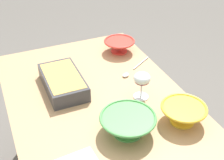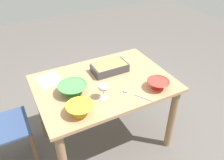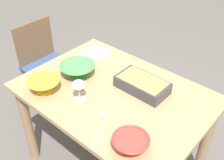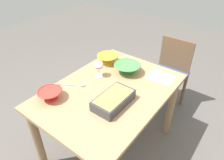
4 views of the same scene
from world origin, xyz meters
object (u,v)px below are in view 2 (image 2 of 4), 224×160
object	(u,v)px
serving_bowl	(158,84)
napkin	(50,80)
mixing_bowl	(73,89)
small_bowl	(80,109)
wine_glass	(103,88)
casserole_dish	(110,67)
dining_table	(104,93)
serving_spoon	(132,93)

from	to	relation	value
serving_bowl	napkin	bearing A→B (deg)	-34.80
mixing_bowl	small_bowl	size ratio (longest dim) A/B	1.18
wine_glass	casserole_dish	bearing A→B (deg)	-124.20
casserole_dish	napkin	bearing A→B (deg)	-12.47
small_bowl	serving_bowl	xyz separation A→B (m)	(-0.69, 0.01, -0.00)
dining_table	casserole_dish	size ratio (longest dim) A/B	3.64
dining_table	mixing_bowl	world-z (taller)	mixing_bowl
serving_bowl	serving_spoon	size ratio (longest dim) A/B	0.80
napkin	mixing_bowl	bearing A→B (deg)	113.10
small_bowl	wine_glass	bearing A→B (deg)	-159.84
small_bowl	serving_spoon	bearing A→B (deg)	-177.01
dining_table	mixing_bowl	bearing A→B (deg)	6.05
wine_glass	serving_bowl	distance (m)	0.47
small_bowl	napkin	bearing A→B (deg)	-80.88
dining_table	serving_bowl	world-z (taller)	serving_bowl
wine_glass	small_bowl	distance (m)	0.25
mixing_bowl	serving_bowl	xyz separation A→B (m)	(-0.66, 0.26, -0.01)
wine_glass	napkin	xyz separation A→B (m)	(0.32, -0.45, -0.10)
serving_bowl	napkin	world-z (taller)	serving_bowl
dining_table	casserole_dish	distance (m)	0.25
dining_table	mixing_bowl	size ratio (longest dim) A/B	4.95
casserole_dish	mixing_bowl	distance (m)	0.45
wine_glass	mixing_bowl	size ratio (longest dim) A/B	0.59
napkin	small_bowl	bearing A→B (deg)	99.12
dining_table	napkin	distance (m)	0.50
dining_table	napkin	xyz separation A→B (m)	(0.42, -0.25, 0.13)
napkin	serving_bowl	bearing A→B (deg)	145.20
small_bowl	napkin	size ratio (longest dim) A/B	0.90
mixing_bowl	napkin	xyz separation A→B (m)	(0.12, -0.28, -0.05)
wine_glass	napkin	distance (m)	0.56
wine_glass	casserole_dish	xyz separation A→B (m)	(-0.22, -0.33, -0.06)
wine_glass	mixing_bowl	world-z (taller)	wine_glass
casserole_dish	wine_glass	bearing A→B (deg)	55.80
dining_table	wine_glass	size ratio (longest dim) A/B	8.40
mixing_bowl	serving_spoon	bearing A→B (deg)	151.76
small_bowl	serving_spoon	world-z (taller)	small_bowl
mixing_bowl	napkin	bearing A→B (deg)	-66.90
serving_bowl	wine_glass	bearing A→B (deg)	-11.32
serving_spoon	wine_glass	bearing A→B (deg)	-14.86
napkin	serving_spoon	bearing A→B (deg)	136.93
serving_bowl	serving_spoon	xyz separation A→B (m)	(0.23, -0.03, -0.04)
mixing_bowl	small_bowl	bearing A→B (deg)	82.25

